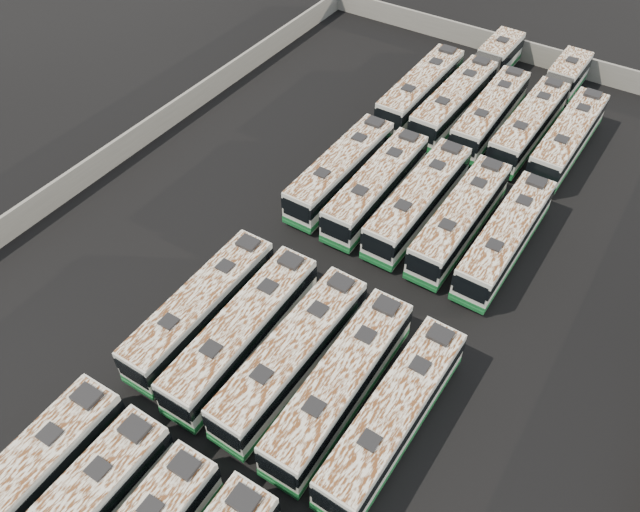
{
  "coord_description": "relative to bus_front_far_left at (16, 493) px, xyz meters",
  "views": [
    {
      "loc": [
        14.84,
        -24.84,
        32.31
      ],
      "look_at": [
        -1.3,
        0.07,
        1.6
      ],
      "focal_mm": 35.0,
      "sensor_mm": 36.0,
      "label": 1
    }
  ],
  "objects": [
    {
      "name": "bus_front_far_left",
      "position": [
        0.0,
        0.0,
        0.0
      ],
      "size": [
        2.95,
        12.79,
        3.59
      ],
      "rotation": [
        0.0,
        0.0,
        0.02
      ],
      "color": "#BBBDB6",
      "rests_on": "ground"
    },
    {
      "name": "bus_midback_center",
      "position": [
        6.83,
        30.86,
        -0.02
      ],
      "size": [
        2.76,
        12.64,
        3.56
      ],
      "rotation": [
        0.0,
        0.0,
        -0.01
      ],
      "color": "#BBBDB6",
      "rests_on": "ground"
    },
    {
      "name": "bus_midback_right",
      "position": [
        10.26,
        30.73,
        -0.05
      ],
      "size": [
        2.67,
        12.39,
        3.49
      ],
      "rotation": [
        0.0,
        0.0,
        -0.0
      ],
      "color": "#BBBDB6",
      "rests_on": "ground"
    },
    {
      "name": "bus_midback_left",
      "position": [
        3.37,
        30.63,
        -0.06
      ],
      "size": [
        2.73,
        12.38,
        3.48
      ],
      "rotation": [
        0.0,
        0.0,
        0.01
      ],
      "color": "#BBBDB6",
      "rests_on": "ground"
    },
    {
      "name": "bus_back_far_left",
      "position": [
        0.01,
        44.87,
        -0.0
      ],
      "size": [
        2.7,
        12.73,
        3.59
      ],
      "rotation": [
        0.0,
        0.0,
        0.0
      ],
      "color": "#BBBDB6",
      "rests_on": "ground"
    },
    {
      "name": "bus_midfront_left",
      "position": [
        3.37,
        14.05,
        -0.01
      ],
      "size": [
        2.86,
        12.72,
        3.57
      ],
      "rotation": [
        0.0,
        0.0,
        0.01
      ],
      "color": "#BBBDB6",
      "rests_on": "ground"
    },
    {
      "name": "bus_midfront_far_left",
      "position": [
        -0.04,
        14.17,
        -0.08
      ],
      "size": [
        2.67,
        12.21,
        3.44
      ],
      "rotation": [
        0.0,
        0.0,
        0.01
      ],
      "color": "#BBBDB6",
      "rests_on": "ground"
    },
    {
      "name": "bus_back_center",
      "position": [
        6.81,
        44.78,
        -0.06
      ],
      "size": [
        2.77,
        12.36,
        3.48
      ],
      "rotation": [
        0.0,
        0.0,
        0.01
      ],
      "color": "#BBBDB6",
      "rests_on": "ground"
    },
    {
      "name": "bus_midfront_far_right",
      "position": [
        13.76,
        14.04,
        -0.04
      ],
      "size": [
        2.87,
        12.51,
        3.51
      ],
      "rotation": [
        0.0,
        0.0,
        -0.02
      ],
      "color": "#BBBDB6",
      "rests_on": "ground"
    },
    {
      "name": "bus_midback_far_left",
      "position": [
        0.04,
        30.84,
        -0.05
      ],
      "size": [
        2.7,
        12.39,
        3.49
      ],
      "rotation": [
        0.0,
        0.0,
        -0.01
      ],
      "color": "#BBBDB6",
      "rests_on": "ground"
    },
    {
      "name": "bus_midfront_right",
      "position": [
        10.29,
        14.14,
        -0.01
      ],
      "size": [
        2.81,
        12.69,
        3.57
      ],
      "rotation": [
        0.0,
        0.0,
        0.01
      ],
      "color": "#BBBDB6",
      "rests_on": "ground"
    },
    {
      "name": "bus_back_left",
      "position": [
        3.48,
        48.07,
        -0.02
      ],
      "size": [
        3.05,
        19.67,
        3.56
      ],
      "rotation": [
        0.0,
        0.0,
        -0.02
      ],
      "color": "#BBBDB6",
      "rests_on": "ground"
    },
    {
      "name": "bus_midback_far_right",
      "position": [
        13.72,
        30.65,
        -0.06
      ],
      "size": [
        2.75,
        12.35,
        3.47
      ],
      "rotation": [
        0.0,
        0.0,
        -0.01
      ],
      "color": "#BBBDB6",
      "rests_on": "ground"
    },
    {
      "name": "bus_back_far_right",
      "position": [
        13.71,
        44.75,
        -0.04
      ],
      "size": [
        2.89,
        12.5,
        3.51
      ],
      "rotation": [
        0.0,
        0.0,
        -0.02
      ],
      "color": "#BBBDB6",
      "rests_on": "ground"
    },
    {
      "name": "ground",
      "position": [
        4.98,
        22.13,
        -1.84
      ],
      "size": [
        140.0,
        140.0,
        0.0
      ],
      "primitive_type": "plane",
      "color": "black",
      "rests_on": "ground"
    },
    {
      "name": "bus_back_right",
      "position": [
        10.35,
        48.14,
        -0.06
      ],
      "size": [
        2.99,
        19.19,
        3.47
      ],
      "rotation": [
        0.0,
        0.0,
        -0.02
      ],
      "color": "#BBBDB6",
      "rests_on": "ground"
    },
    {
      "name": "bus_midfront_center",
      "position": [
        6.87,
        14.24,
        -0.02
      ],
      "size": [
        2.91,
        12.67,
        3.56
      ],
      "rotation": [
        0.0,
        0.0,
        -0.02
      ],
      "color": "#BBBDB6",
      "rests_on": "ground"
    },
    {
      "name": "perimeter_wall",
      "position": [
        4.98,
        22.13,
        -0.74
      ],
      "size": [
        45.2,
        73.2,
        2.2
      ],
      "color": "slate",
      "rests_on": "ground"
    }
  ]
}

